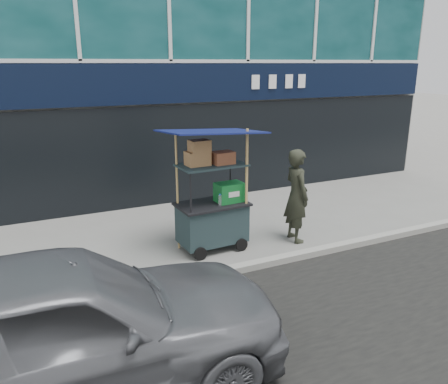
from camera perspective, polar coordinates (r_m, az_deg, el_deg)
ground at (r=7.72m, az=3.26°, el=-9.33°), size 80.00×80.00×0.00m
curb at (r=7.53m, az=4.00°, el=-9.51°), size 80.00×0.18×0.12m
vendor_cart at (r=8.03m, az=-1.45°, el=-2.03°), size 1.77×1.29×2.31m
vendor_man at (r=8.50m, az=9.45°, el=-0.47°), size 0.49×0.70×1.82m
parked_car at (r=4.86m, az=-21.21°, el=-16.39°), size 4.81×2.03×1.62m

